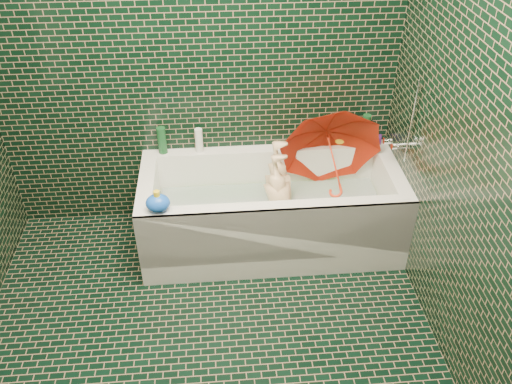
{
  "coord_description": "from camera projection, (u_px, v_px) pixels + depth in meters",
  "views": [
    {
      "loc": [
        0.1,
        -1.82,
        2.51
      ],
      "look_at": [
        0.33,
        0.82,
        0.57
      ],
      "focal_mm": 38.0,
      "sensor_mm": 36.0,
      "label": 1
    }
  ],
  "objects": [
    {
      "name": "floor",
      "position": [
        208.0,
        368.0,
        2.94
      ],
      "size": [
        2.8,
        2.8,
        0.0
      ],
      "primitive_type": "plane",
      "color": "black",
      "rests_on": "ground"
    },
    {
      "name": "wall_back",
      "position": [
        194.0,
        50.0,
        3.33
      ],
      "size": [
        2.8,
        0.0,
        2.8
      ],
      "primitive_type": "plane",
      "rotation": [
        1.57,
        0.0,
        0.0
      ],
      "color": "black",
      "rests_on": "floor"
    },
    {
      "name": "wall_right",
      "position": [
        500.0,
        165.0,
        2.29
      ],
      "size": [
        0.0,
        2.8,
        2.8
      ],
      "primitive_type": "plane",
      "rotation": [
        1.57,
        0.0,
        -1.57
      ],
      "color": "black",
      "rests_on": "floor"
    },
    {
      "name": "bathtub",
      "position": [
        271.0,
        218.0,
        3.66
      ],
      "size": [
        1.7,
        0.75,
        0.55
      ],
      "color": "white",
      "rests_on": "floor"
    },
    {
      "name": "bath_mat",
      "position": [
        271.0,
        222.0,
        3.71
      ],
      "size": [
        1.35,
        0.47,
        0.01
      ],
      "primitive_type": "cube",
      "color": "#49D52A",
      "rests_on": "bathtub"
    },
    {
      "name": "water",
      "position": [
        271.0,
        206.0,
        3.62
      ],
      "size": [
        1.48,
        0.53,
        0.0
      ],
      "primitive_type": "cube",
      "color": "silver",
      "rests_on": "bathtub"
    },
    {
      "name": "faucet",
      "position": [
        402.0,
        140.0,
        3.39
      ],
      "size": [
        0.18,
        0.19,
        0.55
      ],
      "color": "silver",
      "rests_on": "wall_right"
    },
    {
      "name": "child",
      "position": [
        282.0,
        206.0,
        3.6
      ],
      "size": [
        0.94,
        0.51,
        0.28
      ],
      "primitive_type": "imported",
      "rotation": [
        -1.49,
        0.0,
        -1.79
      ],
      "color": "beige",
      "rests_on": "bathtub"
    },
    {
      "name": "umbrella",
      "position": [
        334.0,
        161.0,
        3.52
      ],
      "size": [
        0.8,
        0.83,
        0.89
      ],
      "primitive_type": "imported",
      "rotation": [
        0.31,
        -0.25,
        -0.06
      ],
      "color": "red",
      "rests_on": "bathtub"
    },
    {
      "name": "soap_bottle_a",
      "position": [
        367.0,
        145.0,
        3.77
      ],
      "size": [
        0.09,
        0.09,
        0.23
      ],
      "primitive_type": "imported",
      "rotation": [
        0.0,
        0.0,
        -0.01
      ],
      "color": "white",
      "rests_on": "bathtub"
    },
    {
      "name": "soap_bottle_b",
      "position": [
        374.0,
        144.0,
        3.78
      ],
      "size": [
        0.11,
        0.11,
        0.19
      ],
      "primitive_type": "imported",
      "rotation": [
        0.0,
        0.0,
        -0.31
      ],
      "color": "#501F76",
      "rests_on": "bathtub"
    },
    {
      "name": "soap_bottle_c",
      "position": [
        352.0,
        143.0,
        3.79
      ],
      "size": [
        0.15,
        0.15,
        0.15
      ],
      "primitive_type": "imported",
      "rotation": [
        0.0,
        0.0,
        -0.28
      ],
      "color": "#144721",
      "rests_on": "bathtub"
    },
    {
      "name": "bottle_right_tall",
      "position": [
        365.0,
        131.0,
        3.68
      ],
      "size": [
        0.07,
        0.07,
        0.24
      ],
      "primitive_type": "cylinder",
      "rotation": [
        0.0,
        0.0,
        -0.2
      ],
      "color": "#144721",
      "rests_on": "bathtub"
    },
    {
      "name": "bottle_right_pump",
      "position": [
        368.0,
        133.0,
        3.73
      ],
      "size": [
        0.05,
        0.05,
        0.18
      ],
      "primitive_type": "cylinder",
      "rotation": [
        0.0,
        0.0,
        0.04
      ],
      "color": "silver",
      "rests_on": "bathtub"
    },
    {
      "name": "bottle_left_tall",
      "position": [
        162.0,
        140.0,
        3.64
      ],
      "size": [
        0.06,
        0.06,
        0.19
      ],
      "primitive_type": "cylinder",
      "rotation": [
        0.0,
        0.0,
        -0.03
      ],
      "color": "#144721",
      "rests_on": "bathtub"
    },
    {
      "name": "bottle_left_short",
      "position": [
        199.0,
        140.0,
        3.65
      ],
      "size": [
        0.06,
        0.06,
        0.17
      ],
      "primitive_type": "cylinder",
      "rotation": [
        0.0,
        0.0,
        0.26
      ],
      "color": "white",
      "rests_on": "bathtub"
    },
    {
      "name": "rubber_duck",
      "position": [
        341.0,
        138.0,
        3.76
      ],
      "size": [
        0.13,
        0.09,
        0.1
      ],
      "rotation": [
        0.0,
        0.0,
        0.2
      ],
      "color": "yellow",
      "rests_on": "bathtub"
    },
    {
      "name": "bath_toy",
      "position": [
        158.0,
        203.0,
        3.13
      ],
      "size": [
        0.17,
        0.16,
        0.14
      ],
      "rotation": [
        0.0,
        0.0,
        0.36
      ],
      "color": "blue",
      "rests_on": "bathtub"
    }
  ]
}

